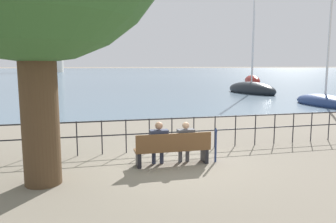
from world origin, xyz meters
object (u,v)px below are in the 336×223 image
seated_person_right (185,140)px  sailboat_2 (325,102)px  seated_person_left (159,141)px  closed_umbrella (216,143)px  sailboat_1 (252,81)px  harbor_lighthouse (54,38)px  park_bench (173,149)px  sailboat_0 (251,90)px

seated_person_right → sailboat_2: sailboat_2 is taller
seated_person_left → closed_umbrella: (1.61, -0.10, -0.11)m
sailboat_1 → sailboat_2: bearing=-94.1°
seated_person_left → harbor_lighthouse: (-14.54, 129.02, 12.66)m
park_bench → harbor_lighthouse: harbor_lighthouse is taller
park_bench → sailboat_0: (13.17, 20.57, -0.08)m
park_bench → seated_person_left: 0.44m
park_bench → sailboat_2: 16.77m
sailboat_1 → harbor_lighthouse: (-36.40, 93.04, 12.91)m
sailboat_2 → harbor_lighthouse: 122.74m
closed_umbrella → park_bench: bearing=179.1°
seated_person_right → sailboat_0: size_ratio=0.10×
closed_umbrella → sailboat_0: 23.80m
sailboat_2 → seated_person_right: bearing=-144.1°
seated_person_right → harbor_lighthouse: 130.54m
seated_person_left → harbor_lighthouse: harbor_lighthouse is taller
seated_person_left → sailboat_0: bearing=56.5°
sailboat_0 → sailboat_2: size_ratio=1.31×
closed_umbrella → harbor_lighthouse: harbor_lighthouse is taller
park_bench → seated_person_left: (-0.38, 0.08, 0.22)m
park_bench → sailboat_2: (13.21, 10.33, -0.17)m
sailboat_1 → closed_umbrella: bearing=-105.6°
park_bench → seated_person_left: seated_person_left is taller
park_bench → sailboat_1: size_ratio=0.19×
sailboat_2 → sailboat_1: bearing=69.5°
closed_umbrella → sailboat_2: size_ratio=0.12×
seated_person_left → closed_umbrella: bearing=-3.4°
closed_umbrella → seated_person_right: bearing=173.4°
park_bench → closed_umbrella: size_ratio=2.08×
closed_umbrella → sailboat_0: (11.94, 20.59, -0.19)m
sailboat_2 → park_bench: bearing=-144.7°
park_bench → harbor_lighthouse: bearing=96.6°
sailboat_1 → sailboat_2: (-8.28, -25.72, -0.14)m
closed_umbrella → sailboat_1: 41.37m
seated_person_right → harbor_lighthouse: size_ratio=0.04×
closed_umbrella → seated_person_left: bearing=176.6°
sailboat_0 → harbor_lighthouse: harbor_lighthouse is taller
closed_umbrella → sailboat_1: (20.25, 36.07, -0.14)m
seated_person_left → sailboat_1: sailboat_1 is taller
seated_person_left → sailboat_2: size_ratio=0.14×
closed_umbrella → sailboat_1: sailboat_1 is taller
seated_person_right → closed_umbrella: bearing=-6.6°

